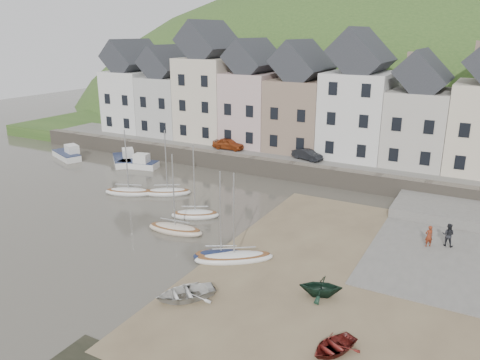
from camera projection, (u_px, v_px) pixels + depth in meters
The scene contains 24 objects.
ground at pixel (200, 241), 33.93m from camera, with size 160.00×160.00×0.00m, color #474337.
quay_land at pixel (336, 143), 60.46m from camera, with size 90.00×30.00×1.50m, color #315120.
quay_street at pixel (304, 157), 50.60m from camera, with size 70.00×7.00×0.10m, color slate.
seawall at pixel (292, 171), 47.87m from camera, with size 70.00×1.20×1.80m, color slate.
beach at pixel (350, 277), 28.89m from camera, with size 18.00×26.00×0.06m, color brown.
slipway at pixel (436, 242), 33.74m from camera, with size 8.00×18.00×0.12m, color slate.
hillside at pixel (350, 205), 91.83m from camera, with size 134.40×84.00×84.00m.
townhouse_terrace at pixel (333, 101), 50.97m from camera, with size 61.05×8.00×13.93m.
sailboat_0 at pixel (167, 192), 43.59m from camera, with size 4.48×3.59×6.32m.
sailboat_1 at pixel (129, 192), 43.66m from camera, with size 4.80×3.07×6.32m.
sailboat_2 at pixel (175, 229), 35.42m from camera, with size 4.68×2.04×6.32m.
sailboat_3 at pixel (195, 214), 38.25m from camera, with size 4.16×3.20×6.32m.
sailboat_4 at pixel (234, 257), 30.95m from camera, with size 5.16×4.29×6.32m.
sailboat_5 at pixel (221, 255), 31.25m from camera, with size 4.00×3.19×6.32m.
motorboat_0 at pixel (139, 163), 52.03m from camera, with size 4.68×2.64×1.70m.
motorboat_1 at pixel (68, 154), 55.85m from camera, with size 5.38×3.52×1.70m.
motorboat_2 at pixel (123, 159), 53.80m from camera, with size 4.76×4.64×1.70m.
rowboat_white at pixel (185, 293), 26.46m from camera, with size 2.43×3.40×0.70m, color silver.
rowboat_green at pixel (321, 286), 26.63m from camera, with size 2.08×2.41×1.27m, color black.
rowboat_red at pixel (333, 346), 22.11m from camera, with size 1.84×2.58×0.53m, color maroon.
person_red at pixel (429, 236), 32.65m from camera, with size 0.57×0.37×1.56m, color maroon.
person_dark at pixel (448, 235), 32.71m from camera, with size 0.82×0.64×1.68m, color black.
car_left at pixel (228, 144), 53.63m from camera, with size 1.49×3.71×1.26m, color #973C16.
car_right at pixel (307, 154), 49.26m from camera, with size 1.20×3.44×1.13m, color black.
Camera 1 is at (17.39, -25.80, 14.52)m, focal length 35.06 mm.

